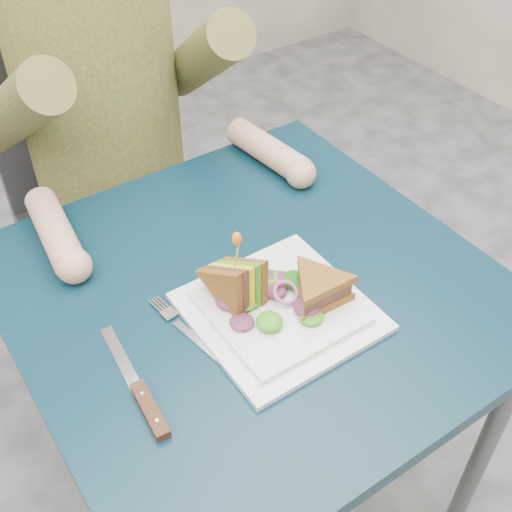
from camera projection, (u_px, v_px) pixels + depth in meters
ground at (254, 499)px, 1.54m from camera, size 4.00×4.00×0.00m
table at (253, 317)px, 1.10m from camera, size 0.75×0.75×0.73m
chair at (103, 182)px, 1.58m from camera, size 0.42×0.40×0.93m
diner at (96, 55)px, 1.26m from camera, size 0.54×0.59×0.74m
plate at (279, 310)px, 1.00m from camera, size 0.26×0.26×0.02m
sandwich_flat at (319, 289)px, 0.98m from camera, size 0.12×0.12×0.05m
sandwich_upright at (238, 284)px, 0.97m from camera, size 0.08×0.13×0.13m
fork at (189, 332)px, 0.97m from camera, size 0.04×0.18×0.01m
knife at (144, 400)px, 0.88m from camera, size 0.04×0.22×0.02m
toothpick at (237, 253)px, 0.93m from camera, size 0.01×0.01×0.06m
toothpick_frill at (237, 239)px, 0.91m from camera, size 0.01×0.01×0.02m
lettuce_spill at (279, 295)px, 0.99m from camera, size 0.15×0.13×0.02m
onion_ring at (286, 292)px, 0.99m from camera, size 0.04×0.04×0.02m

